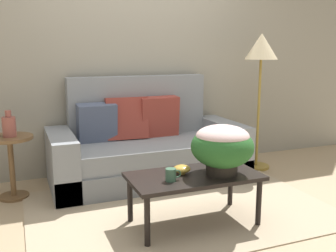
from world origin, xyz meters
TOP-DOWN VIEW (x-y plane):
  - ground_plane at (0.00, 0.00)m, footprint 14.00×14.00m
  - wall_back at (0.00, 1.29)m, footprint 6.40×0.12m
  - area_rug at (0.00, -0.07)m, footprint 2.54×1.73m
  - couch at (-0.01, 0.81)m, footprint 2.01×0.90m
  - coffee_table at (-0.01, -0.38)m, footprint 1.02×0.53m
  - side_table at (-1.34, 0.74)m, footprint 0.42×0.42m
  - floor_lamp at (1.32, 0.70)m, footprint 0.36×0.36m
  - potted_plant at (0.20, -0.45)m, footprint 0.49×0.49m
  - coffee_mug at (-0.23, -0.45)m, footprint 0.12×0.08m
  - snack_bowl at (-0.09, -0.33)m, footprint 0.14×0.14m
  - table_vase at (-1.33, 0.72)m, footprint 0.12×0.12m

SIDE VIEW (x-z plane):
  - ground_plane at x=0.00m, z-range 0.00..0.00m
  - area_rug at x=0.00m, z-range 0.00..0.01m
  - couch at x=-0.01m, z-range -0.22..0.87m
  - coffee_table at x=-0.01m, z-range 0.16..0.57m
  - side_table at x=-1.34m, z-range 0.11..0.70m
  - snack_bowl at x=-0.09m, z-range 0.41..0.48m
  - coffee_mug at x=-0.23m, z-range 0.41..0.51m
  - potted_plant at x=0.20m, z-range 0.45..0.84m
  - table_vase at x=-1.33m, z-range 0.57..0.81m
  - floor_lamp at x=1.32m, z-range 0.52..2.06m
  - wall_back at x=0.00m, z-range 0.00..2.67m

